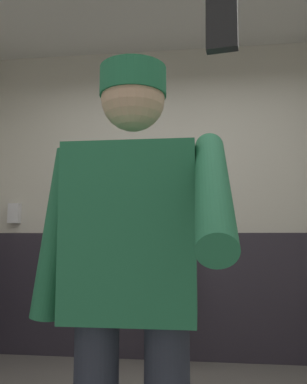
{
  "coord_description": "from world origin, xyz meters",
  "views": [
    {
      "loc": [
        0.22,
        -1.65,
        1.04
      ],
      "look_at": [
        0.0,
        0.17,
        1.25
      ],
      "focal_mm": 36.11,
      "sensor_mm": 36.0,
      "label": 1
    }
  ],
  "objects": [
    {
      "name": "person",
      "position": [
        0.01,
        -0.44,
        0.93
      ],
      "size": [
        0.62,
        0.6,
        1.6
      ],
      "color": "#2D3342",
      "rests_on": "ground_plane"
    },
    {
      "name": "cell_phone",
      "position": [
        0.27,
        -0.94,
        1.45
      ],
      "size": [
        0.06,
        0.04,
        0.11
      ],
      "primitive_type": "cube",
      "rotation": [
        -0.09,
        0.0,
        -0.15
      ],
      "color": "black"
    },
    {
      "name": "soap_dispenser",
      "position": [
        -1.47,
        1.71,
        1.25
      ],
      "size": [
        0.1,
        0.07,
        0.18
      ],
      "primitive_type": "cube",
      "color": "silver"
    },
    {
      "name": "wainscot_band_back",
      "position": [
        0.0,
        1.73,
        0.53
      ],
      "size": [
        3.77,
        0.03,
        1.07
      ],
      "primitive_type": "cube",
      "color": "#2D2833",
      "rests_on": "ground_plane"
    },
    {
      "name": "wall_back",
      "position": [
        0.0,
        1.81,
        1.38
      ],
      "size": [
        4.37,
        0.12,
        2.75
      ],
      "primitive_type": "cube",
      "color": "beige",
      "rests_on": "ground_plane"
    },
    {
      "name": "urinal_solo",
      "position": [
        -0.08,
        1.59,
        0.78
      ],
      "size": [
        0.4,
        0.34,
        1.24
      ],
      "color": "white",
      "rests_on": "ground_plane"
    }
  ]
}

